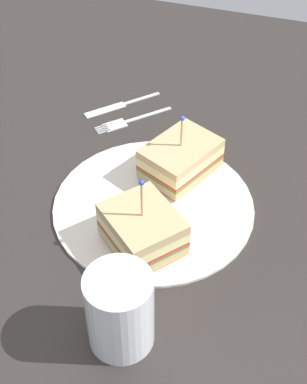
# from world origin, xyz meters

# --- Properties ---
(ground_plane) EXTENTS (1.18, 1.18, 0.02)m
(ground_plane) POSITION_xyz_m (0.00, 0.00, -0.01)
(ground_plane) COLOR #2D2826
(plate) EXTENTS (0.27, 0.27, 0.01)m
(plate) POSITION_xyz_m (0.00, 0.00, 0.00)
(plate) COLOR silver
(plate) RESTS_ON ground_plane
(sandwich_half_front) EXTENTS (0.12, 0.12, 0.11)m
(sandwich_half_front) POSITION_xyz_m (-0.01, 0.07, 0.03)
(sandwich_half_front) COLOR tan
(sandwich_half_front) RESTS_ON plate
(sandwich_half_back) EXTENTS (0.11, 0.13, 0.10)m
(sandwich_half_back) POSITION_xyz_m (-0.02, -0.07, 0.03)
(sandwich_half_back) COLOR tan
(sandwich_half_back) RESTS_ON plate
(drink_glass) EXTENTS (0.07, 0.07, 0.10)m
(drink_glass) POSITION_xyz_m (-0.03, 0.20, 0.05)
(drink_glass) COLOR silver
(drink_glass) RESTS_ON ground_plane
(fork) EXTENTS (0.10, 0.10, 0.00)m
(fork) POSITION_xyz_m (0.10, -0.17, 0.00)
(fork) COLOR silver
(fork) RESTS_ON ground_plane
(knife) EXTENTS (0.10, 0.10, 0.00)m
(knife) POSITION_xyz_m (0.13, -0.20, 0.00)
(knife) COLOR silver
(knife) RESTS_ON ground_plane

